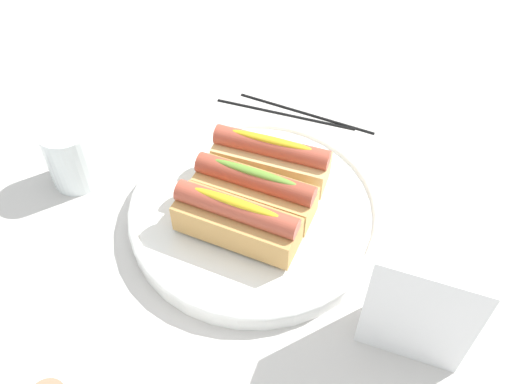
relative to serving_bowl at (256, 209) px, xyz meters
The scene contains 9 objects.
ground_plane 0.02m from the serving_bowl, 33.21° to the left, with size 2.40×2.40×0.00m, color beige.
serving_bowl is the anchor object (origin of this frame).
hotdog_front 0.07m from the serving_bowl, 92.71° to the right, with size 0.15×0.05×0.06m.
hotdog_back 0.04m from the serving_bowl, 94.76° to the left, with size 0.15×0.06×0.06m.
hotdog_side 0.07m from the serving_bowl, 87.29° to the left, with size 0.15×0.06×0.06m.
water_glass 0.26m from the serving_bowl, ahead, with size 0.07×0.07×0.09m.
napkin_box 0.25m from the serving_bowl, 152.06° to the left, with size 0.11×0.04×0.15m, color white.
chopstick_near 0.21m from the serving_bowl, 84.43° to the right, with size 0.01×0.01×0.22m, color black.
chopstick_far 0.22m from the serving_bowl, 92.64° to the right, with size 0.01×0.01×0.22m, color black.
Camera 1 is at (-0.15, 0.44, 0.58)m, focal length 39.67 mm.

